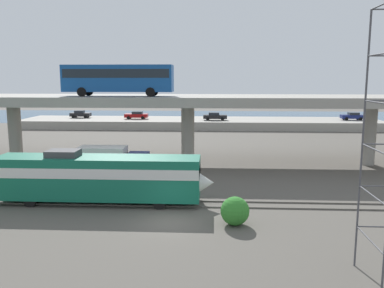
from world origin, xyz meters
TOP-DOWN VIEW (x-y plane):
  - ground_plane at (0.00, 0.00)m, footprint 260.00×260.00m
  - rail_strip_near at (0.00, 3.26)m, footprint 110.00×0.12m
  - rail_strip_far at (0.00, 4.74)m, footprint 110.00×0.12m
  - train_locomotive at (-5.12, 4.00)m, footprint 16.86×3.04m
  - highway_overpass at (-0.00, 20.00)m, footprint 96.00×10.21m
  - transit_bus_on_overpass at (-7.54, 18.33)m, footprint 12.00×2.68m
  - service_truck_west at (-7.02, 12.47)m, footprint 6.80×2.46m
  - pier_parking_lot at (0.00, 55.00)m, footprint 70.55×12.30m
  - parked_car_0 at (-24.65, 56.31)m, footprint 4.08×1.87m
  - parked_car_1 at (-12.60, 54.50)m, footprint 4.59×1.86m
  - parked_car_2 at (29.87, 54.63)m, footprint 4.33×1.87m
  - parked_car_3 at (3.08, 52.86)m, footprint 4.56×1.85m
  - harbor_water at (0.00, 78.00)m, footprint 140.00×36.00m
  - shrub_right at (4.48, -0.30)m, footprint 1.92×1.92m

SIDE VIEW (x-z plane):
  - ground_plane at x=0.00m, z-range 0.00..0.00m
  - harbor_water at x=0.00m, z-range 0.00..0.01m
  - rail_strip_near at x=0.00m, z-range 0.00..0.12m
  - rail_strip_far at x=0.00m, z-range 0.00..0.12m
  - pier_parking_lot at x=0.00m, z-range 0.00..1.60m
  - shrub_right at x=4.48m, z-range 0.00..1.92m
  - service_truck_west at x=-7.02m, z-range 0.12..3.16m
  - train_locomotive at x=-5.12m, z-range 0.10..4.28m
  - parked_car_0 at x=-24.65m, z-range 1.62..3.12m
  - parked_car_2 at x=29.87m, z-range 1.62..3.12m
  - parked_car_3 at x=3.08m, z-range 1.63..3.13m
  - parked_car_1 at x=-12.60m, z-range 1.63..3.13m
  - highway_overpass at x=0.00m, z-range 3.07..10.77m
  - transit_bus_on_overpass at x=-7.54m, z-range 8.06..11.46m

